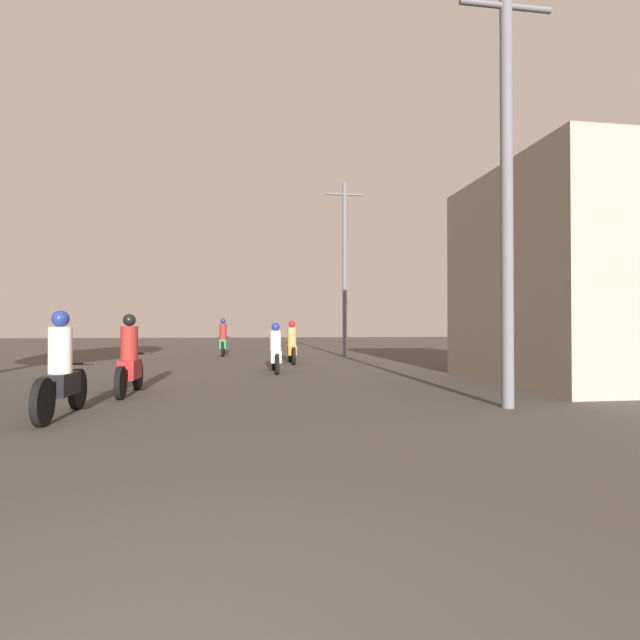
% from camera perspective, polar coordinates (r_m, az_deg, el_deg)
% --- Properties ---
extents(motorcycle_black, '(0.60, 2.05, 1.56)m').
position_cam_1_polar(motorcycle_black, '(8.22, -27.45, -5.54)').
color(motorcycle_black, black).
rests_on(motorcycle_black, ground_plane).
extents(motorcycle_red, '(0.60, 2.09, 1.57)m').
position_cam_1_polar(motorcycle_red, '(10.44, -20.92, -4.52)').
color(motorcycle_red, black).
rests_on(motorcycle_red, ground_plane).
extents(motorcycle_silver, '(0.60, 2.04, 1.44)m').
position_cam_1_polar(motorcycle_silver, '(14.57, -5.12, -3.69)').
color(motorcycle_silver, black).
rests_on(motorcycle_silver, ground_plane).
extents(motorcycle_orange, '(0.60, 2.03, 1.54)m').
position_cam_1_polar(motorcycle_orange, '(17.93, -3.25, -3.01)').
color(motorcycle_orange, black).
rests_on(motorcycle_orange, ground_plane).
extents(motorcycle_green, '(0.60, 1.96, 1.71)m').
position_cam_1_polar(motorcycle_green, '(23.05, -11.02, -2.36)').
color(motorcycle_green, black).
rests_on(motorcycle_green, ground_plane).
extents(building_right_near, '(5.45, 5.41, 4.97)m').
position_cam_1_polar(building_right_near, '(13.67, 29.50, 4.21)').
color(building_right_near, gray).
rests_on(building_right_near, ground_plane).
extents(utility_pole_near, '(1.60, 0.20, 7.10)m').
position_cam_1_polar(utility_pole_near, '(9.01, 20.56, 14.67)').
color(utility_pole_near, slate).
rests_on(utility_pole_near, ground_plane).
extents(utility_pole_far, '(1.60, 0.20, 7.64)m').
position_cam_1_polar(utility_pole_far, '(22.01, 2.85, 6.18)').
color(utility_pole_far, slate).
rests_on(utility_pole_far, ground_plane).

